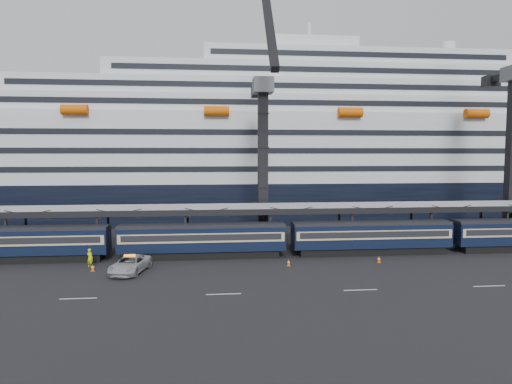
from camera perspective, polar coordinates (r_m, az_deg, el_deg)
The scene contains 10 objects.
ground at distance 51.40m, azimuth 26.58°, elevation -9.16°, with size 260.00×260.00×0.00m, color black.
train at distance 57.50m, azimuth 17.36°, elevation -5.19°, with size 133.05×3.00×4.05m.
canopy at distance 62.60m, azimuth 19.92°, elevation -1.65°, with size 130.00×6.25×5.53m.
cruise_ship at distance 91.81m, azimuth 10.76°, elevation 4.93°, with size 214.09×28.84×34.00m.
crane_dark_near at distance 61.08m, azimuth 0.91°, elevation 4.76°, with size 4.50×17.75×35.08m.
pickup_truck at distance 48.16m, azimuth -15.48°, elevation -8.71°, with size 2.79×6.04×1.68m, color #9EA1A5.
worker at distance 51.72m, azimuth -20.05°, elevation -7.74°, with size 0.72×0.47×1.97m, color #CCDE0B.
traffic_cone_a at distance 50.00m, azimuth -19.73°, elevation -8.87°, with size 0.38×0.38×0.76m.
traffic_cone_b at distance 49.40m, azimuth 4.09°, elevation -8.77°, with size 0.37×0.37×0.75m.
traffic_cone_c at distance 52.52m, azimuth 15.11°, elevation -8.09°, with size 0.40×0.40×0.79m.
Camera 1 is at (-27.01, -42.08, 11.90)m, focal length 32.00 mm.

